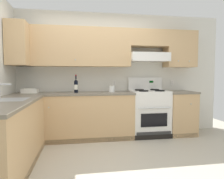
{
  "coord_description": "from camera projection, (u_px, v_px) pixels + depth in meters",
  "views": [
    {
      "loc": [
        -0.33,
        -2.77,
        1.24
      ],
      "look_at": [
        0.24,
        0.7,
        1.0
      ],
      "focal_mm": 32.84,
      "sensor_mm": 36.0,
      "label": 1
    }
  ],
  "objects": [
    {
      "name": "wall_back",
      "position": [
        113.0,
        64.0,
        4.33
      ],
      "size": [
        4.68,
        0.57,
        2.55
      ],
      "color": "silver",
      "rests_on": "ground_plane"
    },
    {
      "name": "paper_towel_roll",
      "position": [
        112.0,
        89.0,
        4.1
      ],
      "size": [
        0.11,
        0.11,
        0.12
      ],
      "color": "white",
      "rests_on": "counter_back_run"
    },
    {
      "name": "wine_bottle",
      "position": [
        76.0,
        86.0,
        3.96
      ],
      "size": [
        0.07,
        0.08,
        0.35
      ],
      "color": "black",
      "rests_on": "counter_back_run"
    },
    {
      "name": "counter_back_run",
      "position": [
        97.0,
        115.0,
        4.06
      ],
      "size": [
        3.6,
        0.65,
        0.91
      ],
      "color": "tan",
      "rests_on": "ground_plane"
    },
    {
      "name": "stove",
      "position": [
        149.0,
        112.0,
        4.25
      ],
      "size": [
        0.76,
        0.62,
        1.2
      ],
      "color": "white",
      "rests_on": "ground_plane"
    },
    {
      "name": "ground_plane",
      "position": [
        103.0,
        164.0,
        2.87
      ],
      "size": [
        7.04,
        7.04,
        0.0
      ],
      "primitive_type": "plane",
      "color": "#B2AA99"
    },
    {
      "name": "bowl",
      "position": [
        30.0,
        91.0,
        3.88
      ],
      "size": [
        0.28,
        0.24,
        0.08
      ],
      "color": "white",
      "rests_on": "counter_back_run"
    },
    {
      "name": "counter_left_run",
      "position": [
        8.0,
        136.0,
        2.64
      ],
      "size": [
        0.63,
        1.91,
        1.13
      ],
      "color": "tan",
      "rests_on": "ground_plane"
    }
  ]
}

